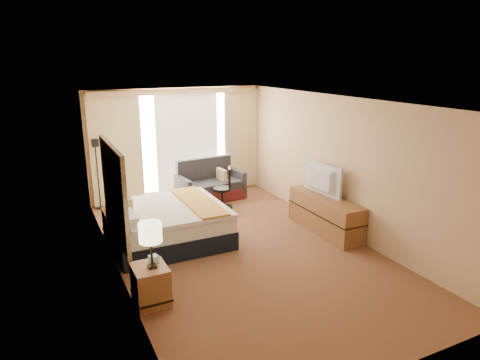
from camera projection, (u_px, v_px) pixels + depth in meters
name	position (u px, v px, depth m)	size (l,w,h in m)	color
floor	(240.00, 248.00, 7.60)	(4.20, 7.00, 0.02)	#551A18
ceiling	(240.00, 101.00, 6.89)	(4.20, 7.00, 0.02)	white
wall_back	(177.00, 143.00, 10.28)	(4.20, 0.02, 2.60)	tan
wall_front	(395.00, 264.00, 4.22)	(4.20, 0.02, 2.60)	tan
wall_left	(114.00, 195.00, 6.37)	(0.02, 7.00, 2.60)	tan
wall_right	(339.00, 165.00, 8.13)	(0.02, 7.00, 2.60)	tan
headboard	(114.00, 192.00, 6.56)	(0.06, 1.85, 1.50)	black
nightstand_left	(151.00, 285.00, 5.83)	(0.45, 0.52, 0.55)	#905C34
nightstand_right	(117.00, 224.00, 8.00)	(0.45, 0.52, 0.55)	#905C34
media_dresser	(325.00, 214.00, 8.28)	(0.50, 1.80, 0.70)	#905C34
window	(187.00, 141.00, 10.35)	(2.30, 0.02, 2.30)	white
curtains	(178.00, 139.00, 10.15)	(4.12, 0.19, 2.56)	beige
bed	(168.00, 223.00, 7.80)	(2.00, 1.82, 0.97)	black
loveseat	(210.00, 186.00, 10.20)	(1.61, 0.97, 0.96)	#521817
floor_lamp	(96.00, 160.00, 9.36)	(0.20, 0.20, 1.58)	black
desk_chair	(224.00, 190.00, 9.55)	(0.47, 0.47, 0.94)	black
lamp_left	(150.00, 233.00, 5.59)	(0.31, 0.31, 0.65)	black
lamp_right	(113.00, 185.00, 7.85)	(0.29, 0.29, 0.61)	black
tissue_box	(154.00, 259.00, 5.87)	(0.12, 0.12, 0.11)	#96C9E9
telephone	(120.00, 206.00, 8.05)	(0.17, 0.13, 0.07)	black
television	(318.00, 179.00, 8.25)	(1.05, 0.14, 0.61)	black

